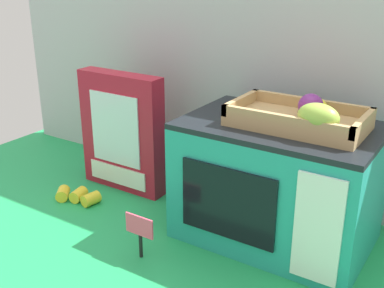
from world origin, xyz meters
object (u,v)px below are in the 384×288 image
object	(u,v)px
cookie_set_box	(122,133)
loose_toy_banana	(77,196)
price_sign	(140,230)
food_groups_crate	(302,117)
toy_microwave	(277,183)

from	to	relation	value
cookie_set_box	loose_toy_banana	bearing A→B (deg)	-108.85
cookie_set_box	price_sign	size ratio (longest dim) A/B	3.24
food_groups_crate	price_sign	bearing A→B (deg)	-138.03
food_groups_crate	loose_toy_banana	world-z (taller)	food_groups_crate
cookie_set_box	price_sign	xyz separation A→B (m)	(0.25, -0.25, -0.09)
toy_microwave	loose_toy_banana	xyz separation A→B (m)	(-0.51, -0.12, -0.12)
cookie_set_box	loose_toy_banana	distance (m)	0.20
food_groups_crate	cookie_set_box	distance (m)	0.52
price_sign	loose_toy_banana	size ratio (longest dim) A/B	0.77
toy_microwave	price_sign	size ratio (longest dim) A/B	4.14
food_groups_crate	loose_toy_banana	distance (m)	0.63
price_sign	food_groups_crate	bearing A→B (deg)	41.97
loose_toy_banana	cookie_set_box	bearing A→B (deg)	71.15
cookie_set_box	price_sign	world-z (taller)	cookie_set_box
toy_microwave	loose_toy_banana	world-z (taller)	toy_microwave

